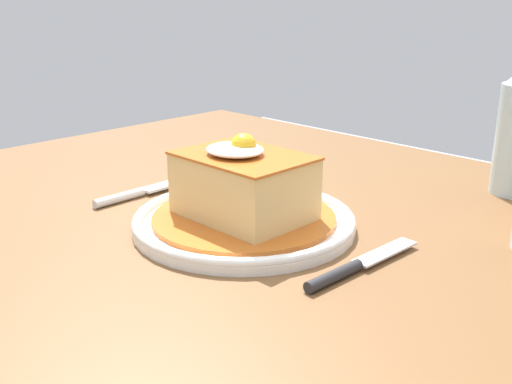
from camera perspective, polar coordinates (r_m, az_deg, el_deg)
dining_table at (r=0.75m, az=4.99°, el=-11.28°), size 1.28×0.88×0.72m
main_plate at (r=0.72m, az=-1.13°, el=-2.70°), size 0.26×0.26×0.02m
sandwich_meal at (r=0.71m, az=-1.17°, el=0.23°), size 0.22×0.22×0.10m
fork at (r=0.84m, az=-11.46°, el=-0.19°), size 0.02×0.14×0.01m
knife at (r=0.61m, az=8.73°, el=-7.09°), size 0.02×0.17×0.01m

